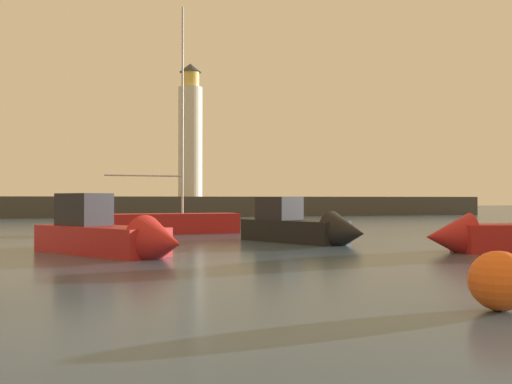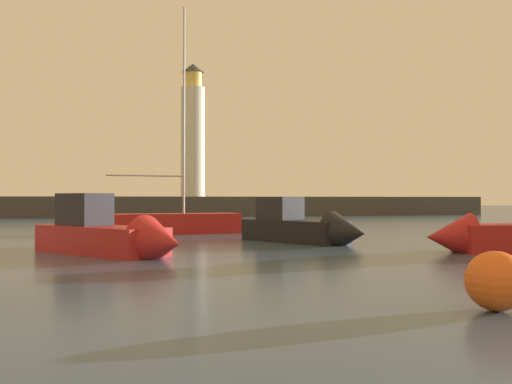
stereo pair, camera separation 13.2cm
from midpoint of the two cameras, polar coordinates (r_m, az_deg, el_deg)
The scene contains 7 objects.
ground_plane at distance 32.18m, azimuth -5.04°, elevation -4.14°, with size 220.00×220.00×0.00m, color #384C60.
breakwater at distance 61.52m, azimuth -9.09°, elevation -1.50°, with size 74.27×6.24×2.18m, color #423F3D.
lighthouse at distance 62.17m, azimuth -6.99°, elevation 6.13°, with size 2.72×2.72×15.13m.
motorboat_0 at distance 19.12m, azimuth -14.91°, elevation -4.47°, with size 5.55×6.29×2.45m.
motorboat_2 at distance 23.73m, azimuth 5.19°, elevation -3.77°, with size 4.70×6.36×2.36m.
sailboat_moored at distance 30.46m, azimuth -9.29°, elevation -3.17°, with size 7.87×2.93×12.71m.
mooring_buoy at distance 10.21m, azimuth 23.86°, elevation -8.53°, with size 1.02×1.02×1.02m, color #EA5919.
Camera 1 is at (-4.79, -2.21, 1.91)m, focal length 38.02 mm.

